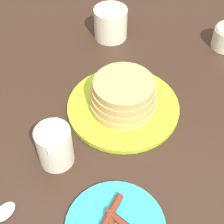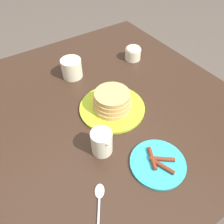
% 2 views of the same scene
% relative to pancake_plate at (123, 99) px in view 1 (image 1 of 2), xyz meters
% --- Properties ---
extents(ground_plane, '(8.00, 8.00, 0.00)m').
position_rel_pancake_plate_xyz_m(ground_plane, '(0.05, -0.01, -0.78)').
color(ground_plane, '#51473F').
extents(dining_table, '(1.16, 1.06, 0.75)m').
position_rel_pancake_plate_xyz_m(dining_table, '(0.05, -0.01, -0.15)').
color(dining_table, '#332116').
rests_on(dining_table, ground_plane).
extents(pancake_plate, '(0.27, 0.27, 0.09)m').
position_rel_pancake_plate_xyz_m(pancake_plate, '(0.00, 0.00, 0.00)').
color(pancake_plate, '#AAC628').
rests_on(pancake_plate, dining_table).
extents(coffee_mug, '(0.13, 0.10, 0.09)m').
position_rel_pancake_plate_xyz_m(coffee_mug, '(0.29, 0.04, 0.01)').
color(coffee_mug, beige).
rests_on(coffee_mug, dining_table).
extents(creamer_pitcher, '(0.12, 0.07, 0.10)m').
position_rel_pancake_plate_xyz_m(creamer_pitcher, '(-0.15, 0.14, 0.02)').
color(creamer_pitcher, beige).
rests_on(creamer_pitcher, dining_table).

